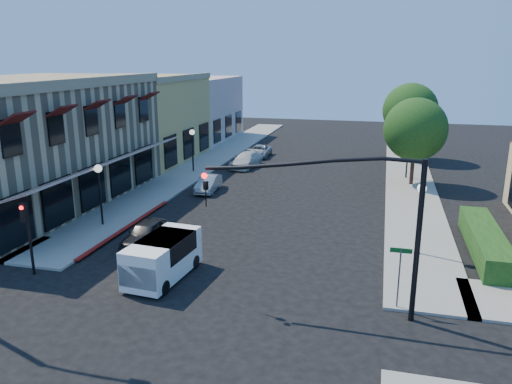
% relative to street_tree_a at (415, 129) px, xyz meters
% --- Properties ---
extents(ground, '(120.00, 120.00, 0.00)m').
position_rel_street_tree_a_xyz_m(ground, '(-8.80, -22.00, -4.19)').
color(ground, black).
rests_on(ground, ground).
extents(sidewalk_left, '(3.50, 50.00, 0.12)m').
position_rel_street_tree_a_xyz_m(sidewalk_left, '(-17.55, 5.00, -4.13)').
color(sidewalk_left, gray).
rests_on(sidewalk_left, ground).
extents(sidewalk_right, '(3.50, 50.00, 0.12)m').
position_rel_street_tree_a_xyz_m(sidewalk_right, '(-0.05, 5.00, -4.13)').
color(sidewalk_right, gray).
rests_on(sidewalk_right, ground).
extents(curb_red_strip, '(0.25, 10.00, 0.06)m').
position_rel_street_tree_a_xyz_m(curb_red_strip, '(-15.70, -14.00, -4.19)').
color(curb_red_strip, maroon).
rests_on(curb_red_strip, ground).
extents(corner_brick_building, '(11.77, 18.20, 8.10)m').
position_rel_street_tree_a_xyz_m(corner_brick_building, '(-24.25, -11.00, -0.19)').
color(corner_brick_building, tan).
rests_on(corner_brick_building, ground).
extents(yellow_stucco_building, '(10.00, 12.00, 7.60)m').
position_rel_street_tree_a_xyz_m(yellow_stucco_building, '(-24.30, 4.00, -0.39)').
color(yellow_stucco_building, tan).
rests_on(yellow_stucco_building, ground).
extents(pink_stucco_building, '(10.00, 12.00, 7.00)m').
position_rel_street_tree_a_xyz_m(pink_stucco_building, '(-24.30, 16.00, -0.69)').
color(pink_stucco_building, beige).
rests_on(pink_stucco_building, ground).
extents(hedge, '(1.40, 8.00, 1.10)m').
position_rel_street_tree_a_xyz_m(hedge, '(2.90, -13.00, -4.19)').
color(hedge, '#174012').
rests_on(hedge, ground).
extents(street_tree_a, '(4.56, 4.56, 6.48)m').
position_rel_street_tree_a_xyz_m(street_tree_a, '(0.00, 0.00, 0.00)').
color(street_tree_a, '#311C13').
rests_on(street_tree_a, ground).
extents(street_tree_b, '(4.94, 4.94, 7.02)m').
position_rel_street_tree_a_xyz_m(street_tree_b, '(0.00, 10.00, 0.35)').
color(street_tree_b, '#311C13').
rests_on(street_tree_b, ground).
extents(signal_mast_arm, '(8.01, 0.39, 6.00)m').
position_rel_street_tree_a_xyz_m(signal_mast_arm, '(-2.94, -20.50, -0.11)').
color(signal_mast_arm, black).
rests_on(signal_mast_arm, ground).
extents(secondary_signal, '(0.28, 0.42, 3.32)m').
position_rel_street_tree_a_xyz_m(secondary_signal, '(-16.80, -20.59, -1.88)').
color(secondary_signal, black).
rests_on(secondary_signal, ground).
extents(street_name_sign, '(0.80, 0.06, 2.50)m').
position_rel_street_tree_a_xyz_m(street_name_sign, '(-1.30, -19.80, -2.50)').
color(street_name_sign, '#595B5E').
rests_on(street_name_sign, ground).
extents(lamppost_left_near, '(0.44, 0.44, 3.57)m').
position_rel_street_tree_a_xyz_m(lamppost_left_near, '(-17.30, -14.00, -1.46)').
color(lamppost_left_near, black).
rests_on(lamppost_left_near, ground).
extents(lamppost_left_far, '(0.44, 0.44, 3.57)m').
position_rel_street_tree_a_xyz_m(lamppost_left_far, '(-17.30, 0.00, -1.46)').
color(lamppost_left_far, black).
rests_on(lamppost_left_far, ground).
extents(lamppost_right_near, '(0.44, 0.44, 3.57)m').
position_rel_street_tree_a_xyz_m(lamppost_right_near, '(-0.30, -14.00, -1.46)').
color(lamppost_right_near, black).
rests_on(lamppost_right_near, ground).
extents(lamppost_right_far, '(0.44, 0.44, 3.57)m').
position_rel_street_tree_a_xyz_m(lamppost_right_far, '(-0.30, 2.00, -1.46)').
color(lamppost_right_far, black).
rests_on(lamppost_right_far, ground).
extents(white_van, '(2.11, 4.22, 1.81)m').
position_rel_street_tree_a_xyz_m(white_van, '(-11.07, -19.47, -3.15)').
color(white_van, white).
rests_on(white_van, ground).
extents(parked_car_a, '(1.51, 3.62, 1.23)m').
position_rel_street_tree_a_xyz_m(parked_car_a, '(-13.60, -16.00, -3.58)').
color(parked_car_a, black).
rests_on(parked_car_a, ground).
extents(parked_car_b, '(1.46, 3.55, 1.14)m').
position_rel_street_tree_a_xyz_m(parked_car_b, '(-14.06, -5.34, -3.62)').
color(parked_car_b, '#A5A8AB').
rests_on(parked_car_b, ground).
extents(parked_car_c, '(2.35, 4.58, 1.27)m').
position_rel_street_tree_a_xyz_m(parked_car_c, '(-13.60, 3.00, -3.56)').
color(parked_car_c, silver).
rests_on(parked_car_c, ground).
extents(parked_car_d, '(1.87, 3.94, 1.09)m').
position_rel_street_tree_a_xyz_m(parked_car_d, '(-13.60, 7.82, -3.65)').
color(parked_car_d, '#AAAEAF').
rests_on(parked_car_d, ground).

